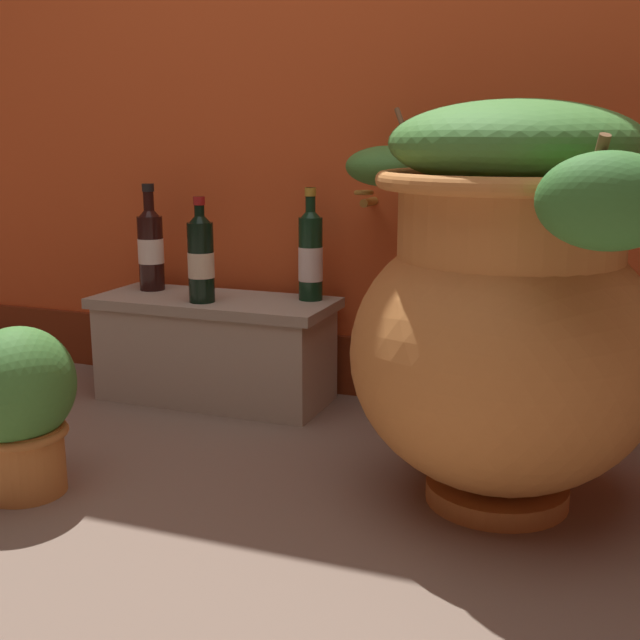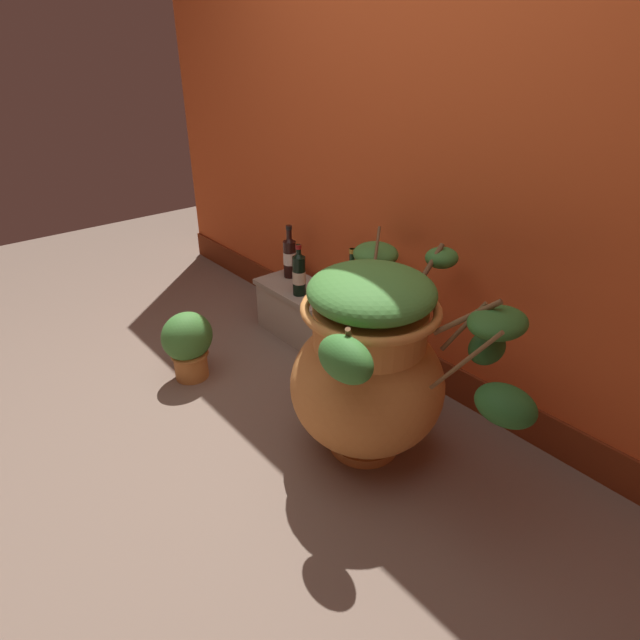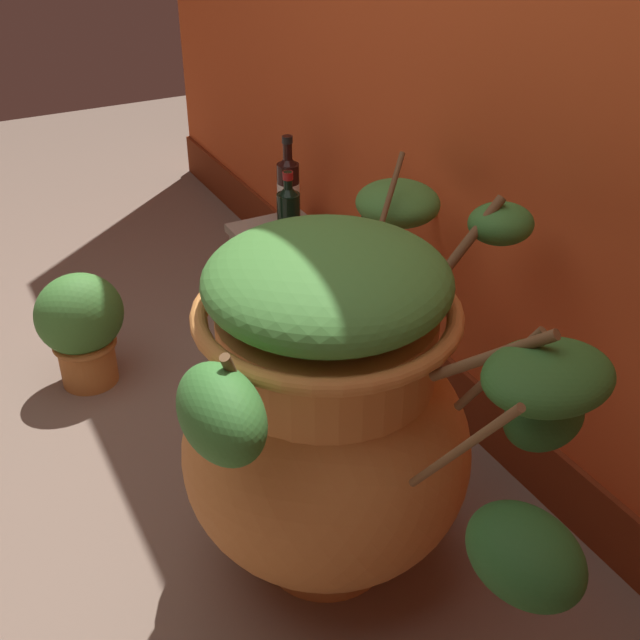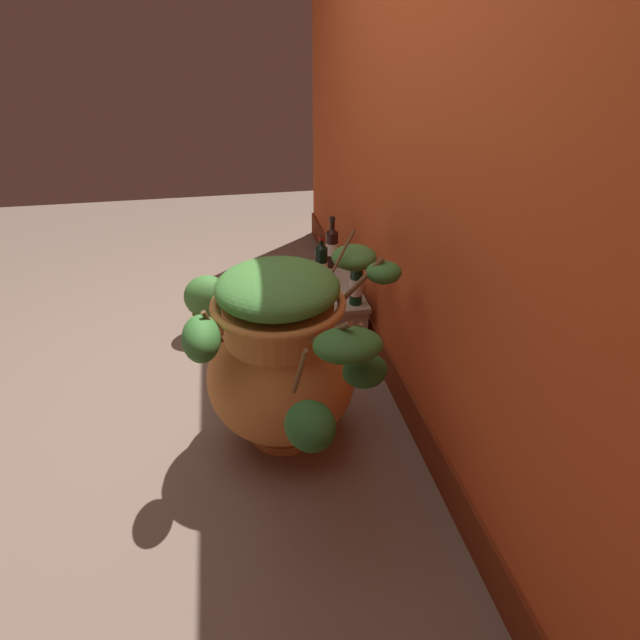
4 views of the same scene
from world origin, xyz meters
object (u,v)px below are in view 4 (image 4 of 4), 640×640
(terracotta_urn, at_px, (283,357))
(wine_bottle_right, at_px, (332,246))
(wine_bottle_middle, at_px, (321,263))
(potted_shrub, at_px, (208,303))
(wine_bottle_left, at_px, (356,281))

(terracotta_urn, xyz_separation_m, wine_bottle_right, (-1.15, 0.45, 0.01))
(wine_bottle_right, bearing_deg, wine_bottle_middle, -25.57)
(wine_bottle_right, xyz_separation_m, potted_shrub, (0.16, -0.79, -0.24))
(potted_shrub, bearing_deg, wine_bottle_right, 101.23)
(wine_bottle_right, relative_size, potted_shrub, 0.86)
(wine_bottle_middle, height_order, wine_bottle_right, wine_bottle_right)
(wine_bottle_right, distance_m, potted_shrub, 0.84)
(wine_bottle_left, relative_size, potted_shrub, 0.86)
(wine_bottle_left, distance_m, wine_bottle_middle, 0.31)
(wine_bottle_left, xyz_separation_m, wine_bottle_middle, (-0.28, -0.14, -0.00))
(wine_bottle_right, bearing_deg, wine_bottle_left, 3.02)
(terracotta_urn, distance_m, wine_bottle_right, 1.24)
(wine_bottle_left, distance_m, potted_shrub, 0.93)
(wine_bottle_right, height_order, potted_shrub, wine_bottle_right)
(wine_bottle_middle, xyz_separation_m, potted_shrub, (-0.08, -0.68, -0.24))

